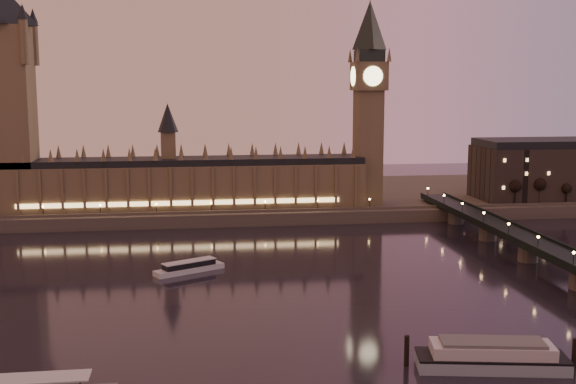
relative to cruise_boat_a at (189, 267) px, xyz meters
name	(u,v)px	position (x,y,z in m)	size (l,w,h in m)	color
ground	(298,284)	(36.72, -20.60, -1.86)	(700.00, 700.00, 0.00)	black
far_embankment	(307,198)	(66.72, 144.40, 1.14)	(560.00, 130.00, 6.00)	#423D35
palace_of_westminster	(181,177)	(-3.41, 100.39, 19.85)	(180.00, 26.62, 52.00)	brown
victoria_tower	(7,87)	(-83.28, 100.40, 63.93)	(31.68, 31.68, 118.00)	brown
big_ben	(369,90)	(90.71, 100.39, 62.10)	(17.68, 17.68, 104.00)	brown
westminster_bridge	(552,259)	(128.33, -20.60, 3.66)	(13.20, 260.00, 15.30)	black
bare_tree_0	(514,188)	(164.34, 88.40, 12.85)	(5.74, 5.74, 11.68)	black
bare_tree_1	(540,187)	(178.37, 88.40, 12.85)	(5.74, 5.74, 11.68)	black
bare_tree_2	(565,187)	(192.41, 88.40, 12.85)	(5.74, 5.74, 11.68)	black
cruise_boat_a	(189,267)	(0.00, 0.00, 0.00)	(25.84, 17.62, 4.21)	silver
moored_barge	(492,356)	(71.61, -99.77, 1.32)	(40.41, 16.23, 7.53)	#8DA5B3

